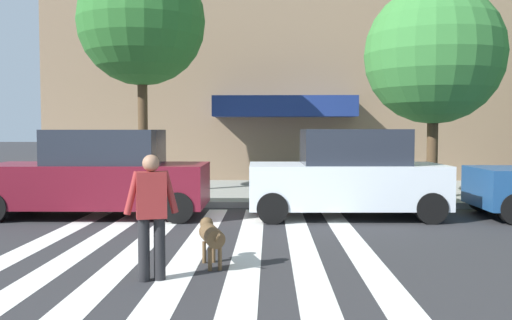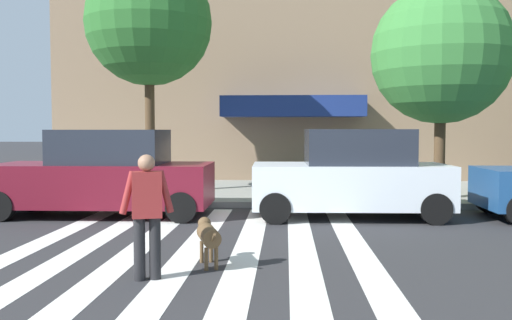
{
  "view_description": "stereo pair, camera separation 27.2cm",
  "coord_description": "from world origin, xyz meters",
  "views": [
    {
      "loc": [
        0.63,
        -0.8,
        1.96
      ],
      "look_at": [
        0.4,
        8.58,
        1.44
      ],
      "focal_mm": 38.71,
      "sensor_mm": 36.0,
      "label": 1
    },
    {
      "loc": [
        0.9,
        -0.79,
        1.96
      ],
      "look_at": [
        0.4,
        8.58,
        1.44
      ],
      "focal_mm": 38.71,
      "sensor_mm": 36.0,
      "label": 2
    }
  ],
  "objects": [
    {
      "name": "sidewalk_far",
      "position": [
        0.0,
        15.88,
        0.07
      ],
      "size": [
        80.0,
        6.0,
        0.15
      ],
      "primitive_type": "cube",
      "color": "gray",
      "rests_on": "ground_plane"
    },
    {
      "name": "ground_plane",
      "position": [
        0.0,
        6.44,
        0.0
      ],
      "size": [
        160.0,
        160.0,
        0.0
      ],
      "primitive_type": "plane",
      "color": "#2B2B2D"
    },
    {
      "name": "crosswalk_stripes",
      "position": [
        -0.62,
        6.44,
        0.0
      ],
      "size": [
        5.85,
        12.28,
        0.01
      ],
      "color": "silver",
      "rests_on": "ground_plane"
    },
    {
      "name": "street_tree_middle",
      "position": [
        4.93,
        13.85,
        3.91
      ],
      "size": [
        3.63,
        3.63,
        5.58
      ],
      "color": "#4C3823",
      "rests_on": "sidewalk_far"
    },
    {
      "name": "pedestrian_dog_walker",
      "position": [
        -0.89,
        6.23,
        0.93
      ],
      "size": [
        0.7,
        0.34,
        1.64
      ],
      "color": "black",
      "rests_on": "ground_plane"
    },
    {
      "name": "parked_car_third_in_line",
      "position": [
        2.37,
        11.48,
        0.94
      ],
      "size": [
        4.31,
        2.03,
        1.97
      ],
      "color": "silver",
      "rests_on": "ground_plane"
    },
    {
      "name": "street_tree_nearest",
      "position": [
        -2.97,
        14.8,
        4.98
      ],
      "size": [
        3.58,
        3.58,
        6.64
      ],
      "color": "#4C3823",
      "rests_on": "sidewalk_far"
    },
    {
      "name": "dog_on_leash",
      "position": [
        -0.21,
        7.04,
        0.44
      ],
      "size": [
        0.46,
        1.05,
        0.65
      ],
      "color": "brown",
      "rests_on": "ground_plane"
    },
    {
      "name": "parked_car_behind_first",
      "position": [
        -3.2,
        11.48,
        0.93
      ],
      "size": [
        4.89,
        2.02,
        1.96
      ],
      "color": "maroon",
      "rests_on": "ground_plane"
    }
  ]
}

